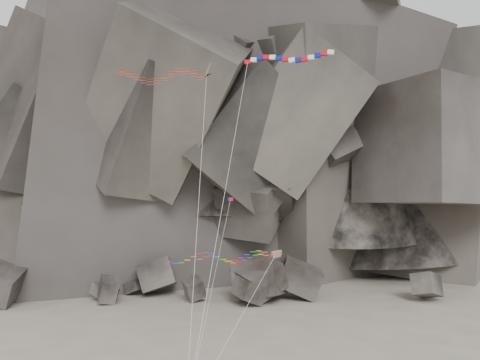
{
  "coord_description": "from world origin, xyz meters",
  "views": [
    {
      "loc": [
        3.14,
        -47.19,
        17.6
      ],
      "look_at": [
        4.27,
        6.0,
        19.45
      ],
      "focal_mm": 35.0,
      "sensor_mm": 36.0,
      "label": 1
    }
  ],
  "objects_px": {
    "parafoil_kite": "(219,257)",
    "pennant_kite": "(223,236)",
    "delta_kite": "(158,75)",
    "banner_kite": "(287,60)"
  },
  "relations": [
    {
      "from": "parafoil_kite",
      "to": "pennant_kite",
      "type": "relative_size",
      "value": 1.08
    },
    {
      "from": "delta_kite",
      "to": "banner_kite",
      "type": "distance_m",
      "value": 13.69
    },
    {
      "from": "parafoil_kite",
      "to": "pennant_kite",
      "type": "xyz_separation_m",
      "value": [
        0.5,
        -5.77,
        2.78
      ]
    },
    {
      "from": "delta_kite",
      "to": "banner_kite",
      "type": "relative_size",
      "value": 0.97
    },
    {
      "from": "parafoil_kite",
      "to": "delta_kite",
      "type": "bearing_deg",
      "value": 170.32
    },
    {
      "from": "pennant_kite",
      "to": "parafoil_kite",
      "type": "bearing_deg",
      "value": 99.4
    },
    {
      "from": "delta_kite",
      "to": "banner_kite",
      "type": "xyz_separation_m",
      "value": [
        13.6,
        -0.67,
        1.46
      ]
    },
    {
      "from": "banner_kite",
      "to": "pennant_kite",
      "type": "relative_size",
      "value": 1.96
    },
    {
      "from": "banner_kite",
      "to": "pennant_kite",
      "type": "bearing_deg",
      "value": -137.15
    },
    {
      "from": "delta_kite",
      "to": "pennant_kite",
      "type": "bearing_deg",
      "value": -40.97
    }
  ]
}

